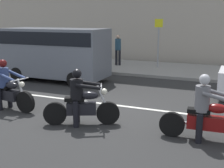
{
  "coord_description": "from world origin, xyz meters",
  "views": [
    {
      "loc": [
        3.79,
        -7.84,
        2.85
      ],
      "look_at": [
        0.5,
        -0.14,
        0.97
      ],
      "focal_mm": 47.57,
      "sensor_mm": 36.0,
      "label": 1
    }
  ],
  "objects_px": {
    "motorcycle_with_rider_gray": "(206,114)",
    "pedestrian_bystander": "(118,48)",
    "motorcycle_with_rider_denim_blue": "(7,89)",
    "parked_van_slate_gray": "(55,51)",
    "street_sign_post": "(158,38)",
    "motorcycle_with_rider_black_leather": "(81,102)"
  },
  "relations": [
    {
      "from": "motorcycle_with_rider_gray",
      "to": "parked_van_slate_gray",
      "type": "relative_size",
      "value": 0.45
    },
    {
      "from": "parked_van_slate_gray",
      "to": "pedestrian_bystander",
      "type": "bearing_deg",
      "value": 73.47
    },
    {
      "from": "motorcycle_with_rider_gray",
      "to": "pedestrian_bystander",
      "type": "relative_size",
      "value": 1.26
    },
    {
      "from": "street_sign_post",
      "to": "motorcycle_with_rider_denim_blue",
      "type": "bearing_deg",
      "value": -105.85
    },
    {
      "from": "motorcycle_with_rider_gray",
      "to": "motorcycle_with_rider_denim_blue",
      "type": "distance_m",
      "value": 6.03
    },
    {
      "from": "motorcycle_with_rider_black_leather",
      "to": "pedestrian_bystander",
      "type": "height_order",
      "value": "pedestrian_bystander"
    },
    {
      "from": "parked_van_slate_gray",
      "to": "street_sign_post",
      "type": "xyz_separation_m",
      "value": [
        3.64,
        4.53,
        0.37
      ]
    },
    {
      "from": "motorcycle_with_rider_black_leather",
      "to": "parked_van_slate_gray",
      "type": "relative_size",
      "value": 0.4
    },
    {
      "from": "motorcycle_with_rider_denim_blue",
      "to": "pedestrian_bystander",
      "type": "height_order",
      "value": "pedestrian_bystander"
    },
    {
      "from": "motorcycle_with_rider_black_leather",
      "to": "street_sign_post",
      "type": "bearing_deg",
      "value": 91.81
    },
    {
      "from": "motorcycle_with_rider_black_leather",
      "to": "motorcycle_with_rider_denim_blue",
      "type": "bearing_deg",
      "value": 173.69
    },
    {
      "from": "motorcycle_with_rider_denim_blue",
      "to": "pedestrian_bystander",
      "type": "bearing_deg",
      "value": 88.66
    },
    {
      "from": "motorcycle_with_rider_gray",
      "to": "pedestrian_bystander",
      "type": "distance_m",
      "value": 10.66
    },
    {
      "from": "motorcycle_with_rider_denim_blue",
      "to": "street_sign_post",
      "type": "relative_size",
      "value": 0.82
    },
    {
      "from": "motorcycle_with_rider_black_leather",
      "to": "street_sign_post",
      "type": "relative_size",
      "value": 0.72
    },
    {
      "from": "motorcycle_with_rider_denim_blue",
      "to": "street_sign_post",
      "type": "xyz_separation_m",
      "value": [
        2.53,
        8.91,
        1.1
      ]
    },
    {
      "from": "motorcycle_with_rider_black_leather",
      "to": "motorcycle_with_rider_denim_blue",
      "type": "height_order",
      "value": "motorcycle_with_rider_denim_blue"
    },
    {
      "from": "pedestrian_bystander",
      "to": "motorcycle_with_rider_denim_blue",
      "type": "bearing_deg",
      "value": -91.34
    },
    {
      "from": "motorcycle_with_rider_denim_blue",
      "to": "parked_van_slate_gray",
      "type": "distance_m",
      "value": 4.57
    },
    {
      "from": "motorcycle_with_rider_denim_blue",
      "to": "parked_van_slate_gray",
      "type": "xyz_separation_m",
      "value": [
        -1.11,
        4.38,
        0.73
      ]
    },
    {
      "from": "street_sign_post",
      "to": "pedestrian_bystander",
      "type": "relative_size",
      "value": 1.54
    },
    {
      "from": "motorcycle_with_rider_gray",
      "to": "motorcycle_with_rider_denim_blue",
      "type": "relative_size",
      "value": 1.0
    }
  ]
}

